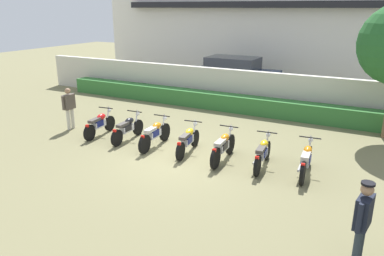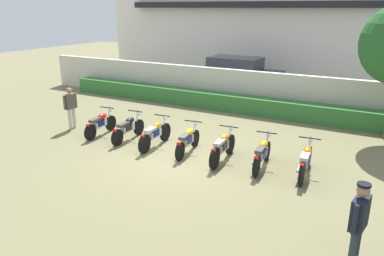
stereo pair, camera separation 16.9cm
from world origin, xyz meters
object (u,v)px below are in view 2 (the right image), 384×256
Objects in this scene: motorcycle_in_row_1 at (128,128)px; parked_car at (238,75)px; inspector_person at (71,105)px; officer_0 at (359,219)px; motorcycle_in_row_4 at (223,147)px; motorcycle_in_row_5 at (262,153)px; motorcycle_in_row_2 at (155,134)px; motorcycle_in_row_6 at (306,161)px; motorcycle_in_row_3 at (188,140)px; motorcycle_in_row_0 at (100,123)px.

parked_car is at bearing -5.31° from motorcycle_in_row_1.
officer_0 is (10.41, -3.47, 0.05)m from inspector_person.
parked_car is 2.36× the size of motorcycle_in_row_4.
motorcycle_in_row_4 reaches higher than motorcycle_in_row_5.
officer_0 is (6.52, -3.36, 0.52)m from motorcycle_in_row_2.
motorcycle_in_row_4 is at bearing -1.34° from inspector_person.
motorcycle_in_row_6 reaches higher than motorcycle_in_row_2.
motorcycle_in_row_3 is 0.96× the size of motorcycle_in_row_4.
motorcycle_in_row_2 is at bearing -1.53° from inspector_person.
motorcycle_in_row_5 is at bearing -95.08° from motorcycle_in_row_0.
motorcycle_in_row_2 is 4.88m from motorcycle_in_row_6.
motorcycle_in_row_0 is at bearing 86.00° from motorcycle_in_row_6.
motorcycle_in_row_5 is (3.67, 0.04, -0.01)m from motorcycle_in_row_2.
motorcycle_in_row_0 is 6.06m from motorcycle_in_row_5.
motorcycle_in_row_4 is 1.01× the size of motorcycle_in_row_6.
motorcycle_in_row_1 is 8.47m from officer_0.
parked_car is 9.31m from motorcycle_in_row_3.
motorcycle_in_row_5 is (2.43, 0.02, 0.01)m from motorcycle_in_row_3.
motorcycle_in_row_3 is (3.62, -0.01, -0.00)m from motorcycle_in_row_0.
motorcycle_in_row_3 is at bearing -95.32° from motorcycle_in_row_0.
motorcycle_in_row_2 reaches higher than motorcycle_in_row_5.
motorcycle_in_row_5 is (1.20, 0.08, -0.01)m from motorcycle_in_row_4.
motorcycle_in_row_2 is at bearing -84.42° from parked_car.
motorcycle_in_row_0 is 0.96× the size of motorcycle_in_row_5.
motorcycle_in_row_5 is 1.17× the size of inspector_person.
motorcycle_in_row_1 is 1.17× the size of inspector_person.
officer_0 reaches higher than motorcycle_in_row_3.
motorcycle_in_row_2 is 1.23m from motorcycle_in_row_3.
motorcycle_in_row_0 is 4.86m from motorcycle_in_row_4.
motorcycle_in_row_0 is at bearing 84.86° from motorcycle_in_row_5.
motorcycle_in_row_6 is (5.70, -8.99, -0.48)m from parked_car.
inspector_person is at bearing -108.45° from parked_car.
parked_car reaches higher than motorcycle_in_row_1.
officer_0 is at bearing -120.37° from motorcycle_in_row_2.
parked_car is at bearing -15.05° from motorcycle_in_row_0.
motorcycle_in_row_0 is 1.12× the size of inspector_person.
inspector_person is at bearing 85.39° from motorcycle_in_row_2.
motorcycle_in_row_5 is at bearing -93.57° from motorcycle_in_row_1.
motorcycle_in_row_4 reaches higher than motorcycle_in_row_2.
motorcycle_in_row_5 is 1.11× the size of officer_0.
motorcycle_in_row_3 is at bearing -76.81° from parked_car.
motorcycle_in_row_2 reaches higher than motorcycle_in_row_0.
motorcycle_in_row_2 is 1.02× the size of motorcycle_in_row_6.
motorcycle_in_row_0 is at bearing 86.06° from motorcycle_in_row_4.
motorcycle_in_row_2 is at bearing 83.52° from motorcycle_in_row_3.
motorcycle_in_row_2 reaches higher than motorcycle_in_row_1.
motorcycle_in_row_3 is 3.65m from motorcycle_in_row_6.
motorcycle_in_row_0 is at bearing -99.41° from parked_car.
motorcycle_in_row_6 is 1.14× the size of officer_0.
inspector_person is 10.97m from officer_0.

